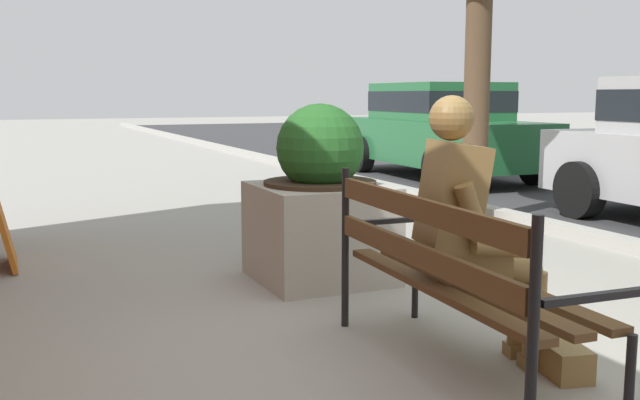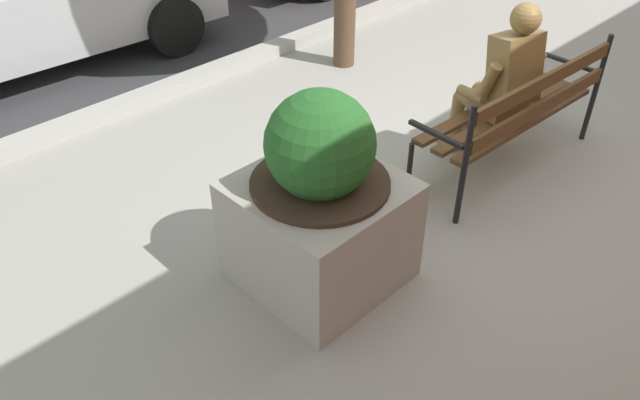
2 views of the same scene
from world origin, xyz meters
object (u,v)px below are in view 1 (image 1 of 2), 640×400
object	(u,v)px
bronze_statue_seated	(479,238)
parked_car_green	(441,127)
concrete_planter	(320,206)
park_bench	(447,268)

from	to	relation	value
bronze_statue_seated	parked_car_green	xyz separation A→B (m)	(-7.26, 4.52, 0.17)
concrete_planter	parked_car_green	size ratio (longest dim) A/B	0.31
park_bench	parked_car_green	size ratio (longest dim) A/B	0.44
bronze_statue_seated	parked_car_green	world-z (taller)	parked_car_green
park_bench	parked_car_green	world-z (taller)	parked_car_green
concrete_planter	parked_car_green	xyz separation A→B (m)	(-5.32, 4.53, 0.29)
concrete_planter	park_bench	bearing A→B (deg)	-5.67
park_bench	concrete_planter	xyz separation A→B (m)	(-1.96, 0.20, 0.01)
park_bench	bronze_statue_seated	bearing A→B (deg)	98.11
park_bench	parked_car_green	xyz separation A→B (m)	(-7.28, 4.72, 0.30)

